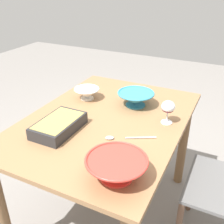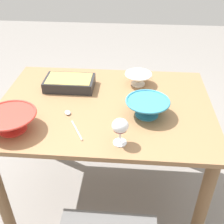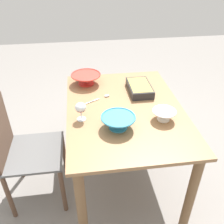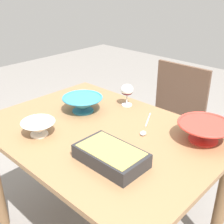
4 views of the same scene
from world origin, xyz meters
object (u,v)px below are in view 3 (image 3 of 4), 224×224
chair (22,149)px  wine_glass (81,108)px  dining_table (124,122)px  small_bowl (118,121)px  serving_bowl (164,114)px  casserole_dish (140,88)px  mixing_bowl (86,78)px  serving_spoon (101,98)px

chair → wine_glass: size_ratio=6.65×
dining_table → small_bowl: size_ratio=5.20×
wine_glass → serving_bowl: (0.08, 0.58, -0.05)m
casserole_dish → mixing_bowl: mixing_bowl is taller
dining_table → casserole_dish: 0.34m
wine_glass → casserole_dish: size_ratio=0.45×
casserole_dish → small_bowl: small_bowl is taller
small_bowl → serving_bowl: small_bowl is taller
small_bowl → wine_glass: bearing=-118.3°
casserole_dish → serving_bowl: serving_bowl is taller
casserole_dish → serving_bowl: bearing=10.2°
casserole_dish → serving_spoon: casserole_dish is taller
dining_table → chair: bearing=-84.9°
serving_bowl → serving_spoon: bearing=-130.4°
dining_table → wine_glass: size_ratio=8.94×
wine_glass → serving_spoon: 0.33m
serving_bowl → dining_table: bearing=-127.7°
casserole_dish → dining_table: bearing=-35.6°
dining_table → serving_spoon: size_ratio=5.03×
serving_spoon → dining_table: bearing=46.1°
mixing_bowl → small_bowl: bearing=15.1°
dining_table → casserole_dish: bearing=144.4°
small_bowl → mixing_bowl: bearing=-164.9°
chair → wine_glass: (0.04, 0.47, 0.36)m
dining_table → mixing_bowl: (-0.44, -0.27, 0.19)m
dining_table → small_bowl: (0.24, -0.09, 0.19)m
casserole_dish → chair: bearing=-72.5°
casserole_dish → serving_bowl: size_ratio=1.77×
casserole_dish → mixing_bowl: 0.48m
casserole_dish → small_bowl: size_ratio=1.28×
wine_glass → mixing_bowl: bearing=173.5°
dining_table → wine_glass: 0.42m
serving_spoon → small_bowl: bearing=11.0°
mixing_bowl → serving_spoon: size_ratio=1.08×
wine_glass → mixing_bowl: (-0.54, 0.06, -0.04)m
small_bowl → serving_bowl: size_ratio=1.38×
dining_table → serving_bowl: 0.36m
chair → mixing_bowl: 0.80m
small_bowl → serving_spoon: size_ratio=0.97×
dining_table → serving_bowl: (0.19, 0.25, 0.18)m
chair → casserole_dish: size_ratio=3.02×
wine_glass → serving_bowl: 0.59m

